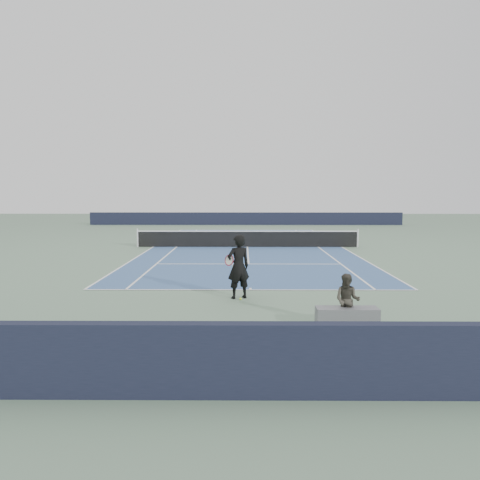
{
  "coord_description": "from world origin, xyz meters",
  "views": [
    {
      "loc": [
        -0.24,
        -26.99,
        3.25
      ],
      "look_at": [
        -0.38,
        -6.51,
        1.1
      ],
      "focal_mm": 35.0,
      "sensor_mm": 36.0,
      "label": 1
    }
  ],
  "objects_px": {
    "tennis_player": "(238,267)",
    "spectator_bench": "(347,308)",
    "tennis_net": "(247,238)",
    "tennis_ball": "(241,299)"
  },
  "relations": [
    {
      "from": "tennis_net",
      "to": "spectator_bench",
      "type": "height_order",
      "value": "spectator_bench"
    },
    {
      "from": "tennis_player",
      "to": "spectator_bench",
      "type": "distance_m",
      "value": 4.03
    },
    {
      "from": "tennis_net",
      "to": "tennis_player",
      "type": "bearing_deg",
      "value": -91.69
    },
    {
      "from": "tennis_ball",
      "to": "spectator_bench",
      "type": "xyz_separation_m",
      "value": [
        2.57,
        -2.79,
        0.43
      ]
    },
    {
      "from": "tennis_net",
      "to": "tennis_player",
      "type": "height_order",
      "value": "tennis_player"
    },
    {
      "from": "tennis_net",
      "to": "spectator_bench",
      "type": "xyz_separation_m",
      "value": [
        2.25,
        -16.03,
        -0.04
      ]
    },
    {
      "from": "tennis_player",
      "to": "tennis_ball",
      "type": "height_order",
      "value": "tennis_player"
    },
    {
      "from": "tennis_net",
      "to": "tennis_ball",
      "type": "relative_size",
      "value": 188.35
    },
    {
      "from": "tennis_net",
      "to": "tennis_player",
      "type": "relative_size",
      "value": 6.6
    },
    {
      "from": "tennis_player",
      "to": "spectator_bench",
      "type": "bearing_deg",
      "value": -48.77
    }
  ]
}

